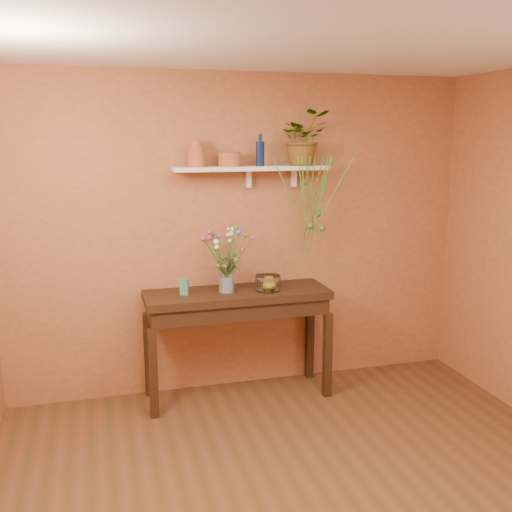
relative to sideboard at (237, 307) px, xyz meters
The scene contains 13 objects.
room 1.83m from the sideboard, 86.37° to the right, with size 4.04×4.04×2.70m.
sideboard is the anchor object (origin of this frame).
wall_shelf 1.15m from the sideboard, 39.34° to the left, with size 1.30×0.24×0.19m.
terracotta_jug 1.29m from the sideboard, 158.79° to the left, with size 0.16×0.16×0.22m.
terracotta_pot 1.21m from the sideboard, 98.50° to the left, with size 0.19×0.19×0.11m, color #AE5C33.
blue_bottle 1.28m from the sideboard, 26.25° to the left, with size 0.09×0.09×0.26m.
spider_plant 1.51m from the sideboard, 12.87° to the left, with size 0.41×0.35×0.45m, color #3A6C25.
plant_fronds 1.07m from the sideboard, ahead, with size 0.62×0.36×0.86m.
glass_vase 0.26m from the sideboard, behind, with size 0.13×0.13×0.27m.
bouquet 0.54m from the sideboard, behind, with size 0.42×0.46×0.42m.
glass_bowl 0.32m from the sideboard, 10.87° to the right, with size 0.21×0.21×0.12m.
lemon 0.32m from the sideboard, ahead, with size 0.08×0.08×0.08m, color yellow.
carton 0.48m from the sideboard, behind, with size 0.06×0.05×0.13m, color #2B667B.
Camera 1 is at (-1.22, -2.82, 2.19)m, focal length 41.19 mm.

